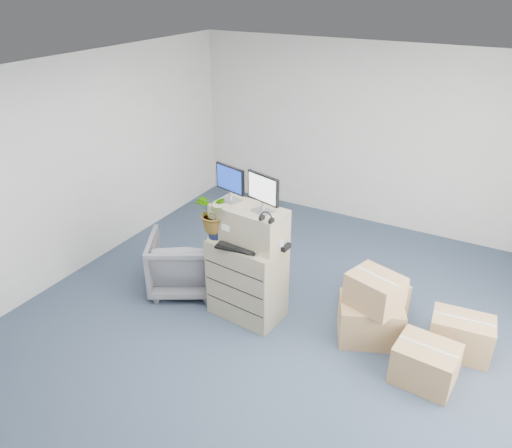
# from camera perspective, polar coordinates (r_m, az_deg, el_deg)

# --- Properties ---
(ground) EXTENTS (7.00, 7.00, 0.00)m
(ground) POSITION_cam_1_polar(r_m,az_deg,el_deg) (5.67, 1.39, -13.48)
(ground) COLOR #253343
(ground) RESTS_ON ground
(wall_back) EXTENTS (6.00, 0.02, 2.80)m
(wall_back) POSITION_cam_1_polar(r_m,az_deg,el_deg) (7.93, 13.64, 9.57)
(wall_back) COLOR #B4B3AB
(wall_back) RESTS_ON ground
(filing_cabinet_lower) EXTENTS (0.88, 0.59, 0.97)m
(filing_cabinet_lower) POSITION_cam_1_polar(r_m,az_deg,el_deg) (5.81, -1.02, -6.32)
(filing_cabinet_lower) COLOR tan
(filing_cabinet_lower) RESTS_ON ground
(filing_cabinet_upper) EXTENTS (0.87, 0.50, 0.42)m
(filing_cabinet_upper) POSITION_cam_1_polar(r_m,az_deg,el_deg) (5.50, -0.80, -0.07)
(filing_cabinet_upper) COLOR tan
(filing_cabinet_upper) RESTS_ON filing_cabinet_lower
(monitor_left) EXTENTS (0.41, 0.21, 0.41)m
(monitor_left) POSITION_cam_1_polar(r_m,az_deg,el_deg) (5.49, -2.97, 4.88)
(monitor_left) COLOR #99999E
(monitor_left) RESTS_ON filing_cabinet_upper
(monitor_right) EXTENTS (0.42, 0.22, 0.43)m
(monitor_right) POSITION_cam_1_polar(r_m,az_deg,el_deg) (5.20, 0.81, 3.75)
(monitor_right) COLOR #99999E
(monitor_right) RESTS_ON filing_cabinet_upper
(headphones) EXTENTS (0.14, 0.03, 0.14)m
(headphones) POSITION_cam_1_polar(r_m,az_deg,el_deg) (5.09, 1.22, 0.71)
(headphones) COLOR black
(headphones) RESTS_ON filing_cabinet_upper
(keyboard) EXTENTS (0.50, 0.26, 0.02)m
(keyboard) POSITION_cam_1_polar(r_m,az_deg,el_deg) (5.45, -2.12, -2.67)
(keyboard) COLOR black
(keyboard) RESTS_ON filing_cabinet_lower
(mouse) EXTENTS (0.10, 0.07, 0.03)m
(mouse) POSITION_cam_1_polar(r_m,az_deg,el_deg) (5.31, 0.66, -3.46)
(mouse) COLOR silver
(mouse) RESTS_ON filing_cabinet_lower
(water_bottle) EXTENTS (0.06, 0.06, 0.21)m
(water_bottle) POSITION_cam_1_polar(r_m,az_deg,el_deg) (5.51, -0.51, -1.16)
(water_bottle) COLOR #989AA0
(water_bottle) RESTS_ON filing_cabinet_lower
(phone_dock) EXTENTS (0.06, 0.05, 0.12)m
(phone_dock) POSITION_cam_1_polar(r_m,az_deg,el_deg) (5.61, -1.01, -1.39)
(phone_dock) COLOR silver
(phone_dock) RESTS_ON filing_cabinet_lower
(external_drive) EXTENTS (0.20, 0.15, 0.06)m
(external_drive) POSITION_cam_1_polar(r_m,az_deg,el_deg) (5.45, 2.84, -2.48)
(external_drive) COLOR black
(external_drive) RESTS_ON filing_cabinet_lower
(tissue_box) EXTENTS (0.25, 0.19, 0.08)m
(tissue_box) POSITION_cam_1_polar(r_m,az_deg,el_deg) (5.41, 2.00, -1.87)
(tissue_box) COLOR #3D86D0
(tissue_box) RESTS_ON external_drive
(potted_plant) EXTENTS (0.56, 0.59, 0.45)m
(potted_plant) POSITION_cam_1_polar(r_m,az_deg,el_deg) (5.55, -4.68, 0.71)
(potted_plant) COLOR #9BB692
(potted_plant) RESTS_ON filing_cabinet_lower
(office_chair) EXTENTS (1.07, 1.05, 0.83)m
(office_chair) POSITION_cam_1_polar(r_m,az_deg,el_deg) (6.38, -8.38, -4.10)
(office_chair) COLOR #58575C
(office_chair) RESTS_ON ground
(cardboard_boxes) EXTENTS (1.71, 1.51, 0.84)m
(cardboard_boxes) POSITION_cam_1_polar(r_m,az_deg,el_deg) (5.73, 15.95, -10.67)
(cardboard_boxes) COLOR #997F4A
(cardboard_boxes) RESTS_ON ground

